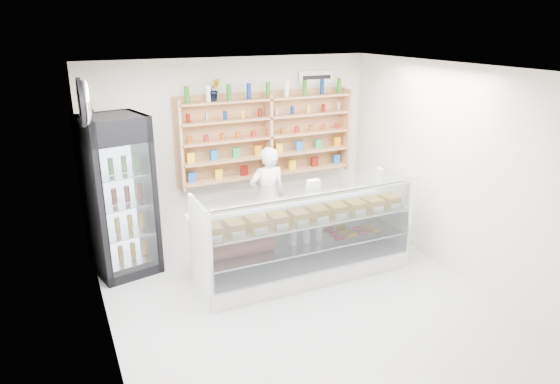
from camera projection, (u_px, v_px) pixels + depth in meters
name	position (u px, v px, depth m)	size (l,w,h in m)	color
room	(311.00, 198.00, 5.61)	(5.00, 5.00, 5.00)	#A6A6AB
display_counter	(304.00, 251.00, 6.75)	(2.89, 0.86, 1.26)	white
shop_worker	(268.00, 197.00, 7.55)	(0.56, 0.37, 1.55)	white
drinks_cooler	(119.00, 196.00, 6.62)	(0.92, 0.91, 2.17)	black
wall_shelving	(268.00, 137.00, 7.75)	(2.84, 0.28, 1.33)	tan
potted_plant	(214.00, 90.00, 7.17)	(0.18, 0.15, 0.33)	#1E6626
security_mirror	(86.00, 102.00, 5.43)	(0.15, 0.50, 0.50)	silver
wall_sign	(316.00, 77.00, 7.95)	(0.62, 0.03, 0.20)	white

